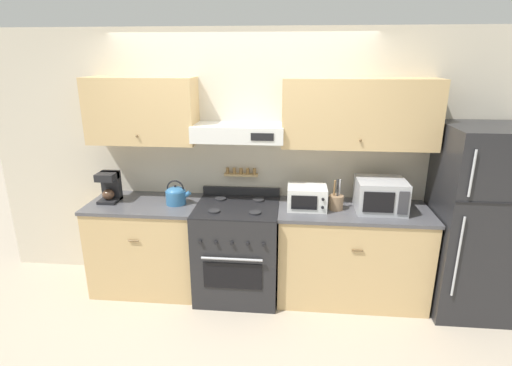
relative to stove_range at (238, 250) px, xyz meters
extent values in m
plane|color=#B2A38E|center=(0.00, -0.30, -0.47)|extent=(16.00, 16.00, 0.00)
cube|color=beige|center=(0.00, 0.39, 0.81)|extent=(5.20, 0.08, 2.55)
cube|color=tan|center=(-0.93, 0.19, 1.32)|extent=(1.04, 0.33, 0.62)
sphere|color=brown|center=(-0.93, 0.01, 1.11)|extent=(0.02, 0.02, 0.02)
cube|color=tan|center=(1.10, 0.19, 1.32)|extent=(1.39, 0.33, 0.62)
sphere|color=brown|center=(1.10, 0.01, 1.11)|extent=(0.02, 0.02, 0.02)
cube|color=silver|center=(0.00, 0.17, 1.13)|extent=(0.85, 0.37, 0.15)
cube|color=black|center=(0.24, -0.02, 1.13)|extent=(0.20, 0.01, 0.07)
cube|color=tan|center=(0.00, 0.31, 0.68)|extent=(0.34, 0.07, 0.02)
cylinder|color=olive|center=(-0.14, 0.31, 0.72)|extent=(0.03, 0.03, 0.06)
cylinder|color=olive|center=(-0.07, 0.31, 0.72)|extent=(0.03, 0.03, 0.06)
cylinder|color=olive|center=(0.00, 0.31, 0.72)|extent=(0.03, 0.03, 0.06)
cylinder|color=olive|center=(0.07, 0.31, 0.72)|extent=(0.03, 0.03, 0.06)
cylinder|color=olive|center=(0.14, 0.31, 0.72)|extent=(0.03, 0.03, 0.06)
cube|color=tan|center=(-0.93, 0.04, -0.02)|extent=(1.04, 0.64, 0.89)
cube|color=#4C4C51|center=(-0.93, 0.04, 0.44)|extent=(1.06, 0.66, 0.03)
cylinder|color=brown|center=(-0.93, -0.29, 0.20)|extent=(0.10, 0.01, 0.01)
cube|color=tan|center=(1.10, 0.04, -0.02)|extent=(1.39, 0.64, 0.89)
cube|color=#4C4C51|center=(1.10, 0.04, 0.44)|extent=(1.41, 0.66, 0.03)
cylinder|color=brown|center=(1.10, -0.29, 0.20)|extent=(0.10, 0.01, 0.01)
cube|color=#232326|center=(0.00, 0.00, -0.01)|extent=(0.79, 0.69, 0.92)
cube|color=black|center=(0.00, -0.35, -0.08)|extent=(0.53, 0.01, 0.26)
cylinder|color=#ADAFB5|center=(0.00, -0.37, 0.10)|extent=(0.55, 0.02, 0.02)
cube|color=black|center=(0.00, 0.00, 0.46)|extent=(0.79, 0.69, 0.01)
cylinder|color=#232326|center=(-0.19, -0.17, 0.47)|extent=(0.11, 0.11, 0.02)
cylinder|color=#232326|center=(0.19, -0.17, 0.47)|extent=(0.11, 0.11, 0.02)
cylinder|color=#232326|center=(-0.19, 0.16, 0.47)|extent=(0.11, 0.11, 0.02)
cylinder|color=#232326|center=(0.19, 0.16, 0.47)|extent=(0.11, 0.11, 0.02)
cylinder|color=black|center=(-0.28, -0.36, 0.25)|extent=(0.03, 0.02, 0.03)
cylinder|color=black|center=(-0.14, -0.36, 0.25)|extent=(0.03, 0.02, 0.03)
cylinder|color=black|center=(0.00, -0.36, 0.25)|extent=(0.03, 0.02, 0.03)
cylinder|color=black|center=(0.14, -0.36, 0.25)|extent=(0.03, 0.02, 0.03)
cylinder|color=black|center=(0.28, -0.36, 0.25)|extent=(0.03, 0.02, 0.03)
cube|color=#232326|center=(0.00, 0.32, 0.50)|extent=(0.79, 0.04, 0.08)
cube|color=#232326|center=(2.18, -0.02, 0.40)|extent=(0.72, 0.72, 1.73)
cube|color=black|center=(2.18, -0.38, 0.71)|extent=(0.72, 0.01, 0.01)
cylinder|color=#ADAFB5|center=(1.91, -0.39, 0.95)|extent=(0.02, 0.02, 0.38)
cylinder|color=#ADAFB5|center=(1.91, -0.39, 0.22)|extent=(0.02, 0.02, 0.73)
cylinder|color=teal|center=(-0.60, 0.02, 0.52)|extent=(0.19, 0.19, 0.13)
ellipsoid|color=teal|center=(-0.60, 0.02, 0.59)|extent=(0.18, 0.18, 0.08)
sphere|color=black|center=(-0.60, 0.02, 0.64)|extent=(0.02, 0.02, 0.02)
cylinder|color=teal|center=(-0.50, 0.02, 0.54)|extent=(0.12, 0.04, 0.10)
torus|color=black|center=(-0.60, 0.02, 0.61)|extent=(0.17, 0.01, 0.17)
cube|color=black|center=(-1.26, 0.02, 0.47)|extent=(0.18, 0.21, 0.03)
cube|color=black|center=(-1.26, 0.09, 0.60)|extent=(0.18, 0.08, 0.29)
cube|color=black|center=(-1.26, 0.01, 0.72)|extent=(0.18, 0.17, 0.07)
ellipsoid|color=#4C3323|center=(-1.26, 0.00, 0.54)|extent=(0.11, 0.11, 0.10)
cube|color=#ADAFB5|center=(1.33, 0.04, 0.60)|extent=(0.44, 0.39, 0.29)
cube|color=black|center=(1.27, -0.16, 0.60)|extent=(0.26, 0.01, 0.19)
cube|color=#38383D|center=(1.48, -0.16, 0.60)|extent=(0.09, 0.01, 0.21)
cylinder|color=#8E7051|center=(0.93, 0.02, 0.52)|extent=(0.13, 0.13, 0.14)
cylinder|color=olive|center=(0.90, 0.01, 0.67)|extent=(0.01, 0.05, 0.16)
cylinder|color=#28282B|center=(0.93, 0.02, 0.67)|extent=(0.01, 0.04, 0.16)
cylinder|color=#B2B2B7|center=(0.95, 0.03, 0.67)|extent=(0.01, 0.03, 0.16)
cube|color=white|center=(0.66, 0.02, 0.56)|extent=(0.36, 0.27, 0.21)
cube|color=black|center=(0.63, -0.12, 0.56)|extent=(0.23, 0.01, 0.13)
cylinder|color=black|center=(0.79, -0.12, 0.60)|extent=(0.03, 0.01, 0.03)
cylinder|color=black|center=(0.79, -0.12, 0.52)|extent=(0.03, 0.01, 0.03)
camera|label=1|loc=(0.51, -3.50, 1.82)|focal=28.00mm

